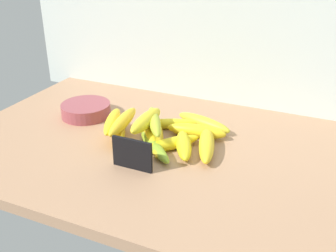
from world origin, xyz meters
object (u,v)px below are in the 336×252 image
Objects in this scene: fruit_bowl at (86,110)px; banana_0 at (154,147)px; banana_12 at (123,121)px; banana_10 at (146,121)px; chalkboard_sign at (132,155)px; banana_5 at (169,124)px; banana_3 at (196,131)px; banana_8 at (204,123)px; banana_1 at (184,145)px; banana_9 at (207,144)px; banana_13 at (112,121)px; banana_11 at (154,121)px; banana_6 at (171,144)px; banana_2 at (151,133)px; banana_4 at (119,132)px; banana_7 at (158,140)px.

fruit_bowl is 33.54cm from banana_0.
banana_10 is at bearing 13.44° from banana_12.
banana_10 is (-3.96, 15.48, 2.30)cm from chalkboard_sign.
banana_10 is (-3.10, -9.44, 4.54)cm from banana_5.
banana_3 is 9.84cm from banana_5.
banana_1 is at bearing -89.94° from banana_8.
banana_9 is 1.16× the size of banana_13.
fruit_bowl is 28.59cm from banana_11.
banana_9 reaches higher than banana_8.
banana_6 is at bearing -102.91° from banana_8.
banana_3 is 21.57cm from banana_12.
banana_6 is 0.93× the size of banana_12.
banana_8 is 0.99× the size of banana_11.
banana_2 is 0.98× the size of banana_4.
banana_11 is at bearing 115.67° from banana_0.
chalkboard_sign is 10.23cm from banana_0.
banana_1 and banana_3 have the same top height.
chalkboard_sign is 17.55cm from banana_12.
banana_2 is 0.97× the size of banana_6.
banana_0 is 4.30cm from banana_7.
banana_4 is 0.91× the size of banana_8.
banana_2 is 4.36cm from banana_10.
banana_11 is 9.15cm from banana_12.
banana_12 is (-8.67, -2.89, -0.46)cm from banana_11.
banana_8 is at bearing 37.73° from banana_4.
chalkboard_sign is at bearing -123.16° from banana_1.
banana_9 is (5.61, 2.94, 0.05)cm from banana_1.
banana_3 is (0.09, 9.60, -0.00)cm from banana_1.
banana_1 is 0.79× the size of banana_9.
banana_1 is 0.91× the size of banana_4.
banana_0 is 8.69cm from banana_11.
banana_2 is 0.90× the size of banana_12.
banana_0 is 1.10× the size of banana_13.
banana_10 is at bearing 104.35° from chalkboard_sign.
fruit_bowl is at bearing 164.91° from banana_6.
banana_10 is at bearing -177.86° from banana_9.
banana_2 is 0.96× the size of banana_3.
banana_5 is at bearing 4.80° from fruit_bowl.
banana_10 is at bearing 169.83° from banana_1.
banana_5 is 13.09cm from banana_6.
banana_2 is at bearing -149.18° from banana_3.
chalkboard_sign is at bearing -83.34° from banana_11.
banana_4 is 26.45cm from banana_9.
banana_0 and banana_5 have the same top height.
banana_9 is 1.05× the size of banana_12.
banana_11 is (-6.85, 3.61, 4.01)cm from banana_6.
banana_2 and banana_3 have the same top height.
chalkboard_sign is 0.70× the size of banana_1.
chalkboard_sign is at bearing -52.57° from banana_12.
banana_9 reaches higher than banana_0.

